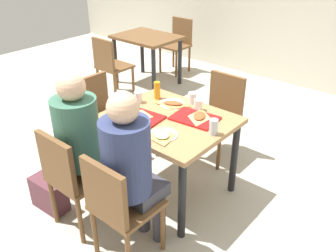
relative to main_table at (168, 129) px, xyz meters
name	(u,v)px	position (x,y,z in m)	size (l,w,h in m)	color
ground_plane	(168,190)	(0.00, 0.00, -0.64)	(10.00, 10.00, 0.02)	#B2AD9E
main_table	(168,129)	(0.00, 0.00, 0.00)	(1.00, 0.85, 0.73)	#9E7247
chair_near_left	(71,175)	(-0.25, -0.81, -0.13)	(0.40, 0.40, 0.85)	brown
chair_near_right	(117,204)	(0.25, -0.81, -0.13)	(0.40, 0.40, 0.85)	brown
chair_far_side	(220,110)	(0.00, 0.81, -0.13)	(0.40, 0.40, 0.85)	brown
chair_left_end	(100,112)	(-0.88, 0.00, -0.13)	(0.40, 0.40, 0.85)	brown
person_in_red	(82,138)	(-0.25, -0.67, 0.12)	(0.32, 0.42, 1.26)	#383842
person_in_brown_jacket	(131,164)	(0.25, -0.67, 0.12)	(0.32, 0.42, 1.26)	#383842
tray_red_near	(140,117)	(-0.18, -0.15, 0.11)	(0.36, 0.26, 0.02)	#B21414
tray_red_far	(195,118)	(0.18, 0.13, 0.11)	(0.36, 0.26, 0.02)	#B21414
paper_plate_center	(172,103)	(-0.15, 0.23, 0.11)	(0.22, 0.22, 0.01)	white
paper_plate_near_edge	(163,135)	(0.15, -0.23, 0.11)	(0.22, 0.22, 0.01)	white
pizza_slice_a	(138,114)	(-0.20, -0.14, 0.13)	(0.23, 0.22, 0.02)	#DBAD60
pizza_slice_b	(199,116)	(0.20, 0.15, 0.13)	(0.22, 0.26, 0.02)	#DBAD60
pizza_slice_c	(173,104)	(-0.12, 0.22, 0.12)	(0.26, 0.22, 0.02)	#C68C47
pizza_slice_d	(162,135)	(0.16, -0.26, 0.12)	(0.26, 0.26, 0.02)	tan
plastic_cup_a	(192,98)	(-0.03, 0.36, 0.15)	(0.07, 0.07, 0.10)	white
plastic_cup_b	(139,130)	(0.03, -0.36, 0.15)	(0.07, 0.07, 0.10)	white
plastic_cup_c	(138,97)	(-0.40, 0.06, 0.15)	(0.07, 0.07, 0.10)	white
plastic_cup_d	(198,105)	(0.10, 0.28, 0.15)	(0.07, 0.07, 0.10)	white
soda_can	(214,127)	(0.43, 0.02, 0.16)	(0.07, 0.07, 0.12)	#B7BCC6
condiment_bottle	(157,90)	(-0.33, 0.23, 0.18)	(0.06, 0.06, 0.16)	orange
foil_bundle	(129,99)	(-0.43, -0.02, 0.15)	(0.10, 0.10, 0.10)	silver
handbag	(49,194)	(-0.60, -0.82, -0.49)	(0.32, 0.16, 0.28)	#592D38
background_table	(147,44)	(-1.91, 1.78, -0.02)	(0.90, 0.70, 0.73)	brown
background_chair_near	(110,64)	(-1.91, 1.05, -0.13)	(0.40, 0.40, 0.85)	brown
background_chair_far	(178,41)	(-1.91, 2.51, -0.13)	(0.40, 0.40, 0.85)	brown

